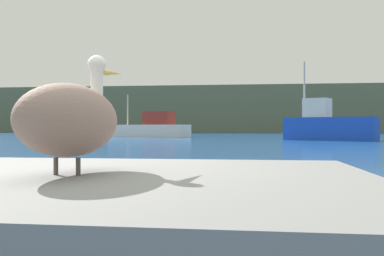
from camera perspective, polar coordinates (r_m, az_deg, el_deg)
The scene contains 7 objects.
ground_plane at distance 3.75m, azimuth -15.92°, elevation -13.19°, with size 260.00×260.00×0.00m, color #194C93.
hillside_backdrop at distance 67.84m, azimuth 5.78°, elevation 2.38°, with size 140.00×15.43×6.95m, color #5B664C.
pier_dock at distance 2.90m, azimuth -16.24°, elevation -11.57°, with size 3.97×2.70×0.55m, color gray.
pelican at distance 2.85m, azimuth -16.13°, elevation 1.20°, with size 0.58×1.38×0.84m.
fishing_boat_blue at distance 28.09m, azimuth 18.15°, elevation 0.32°, with size 5.82×4.25×5.19m.
fishing_boat_white at distance 36.21m, azimuth -5.66°, elevation 0.01°, with size 7.48×4.06×3.74m.
fishing_boat_green at distance 44.75m, azimuth -17.04°, elevation 0.03°, with size 6.26×3.29×4.46m.
Camera 1 is at (1.42, -3.36, 0.87)m, focal length 38.86 mm.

